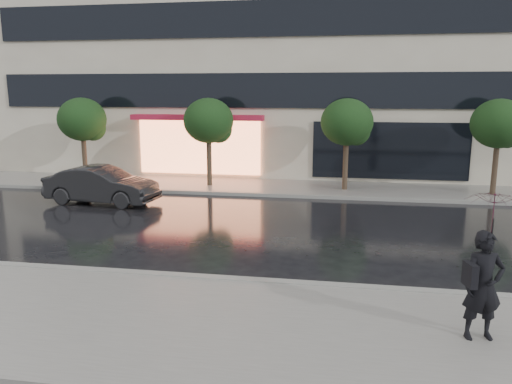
# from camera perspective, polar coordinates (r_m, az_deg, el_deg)

# --- Properties ---
(ground) EXTENTS (120.00, 120.00, 0.00)m
(ground) POSITION_cam_1_polar(r_m,az_deg,el_deg) (12.53, -3.78, -8.56)
(ground) COLOR black
(ground) RESTS_ON ground
(sidewalk_near) EXTENTS (60.00, 4.50, 0.12)m
(sidewalk_near) POSITION_cam_1_polar(r_m,az_deg,el_deg) (9.63, -8.41, -14.72)
(sidewalk_near) COLOR slate
(sidewalk_near) RESTS_ON ground
(sidewalk_far) EXTENTS (60.00, 3.50, 0.12)m
(sidewalk_far) POSITION_cam_1_polar(r_m,az_deg,el_deg) (22.27, 2.34, 0.54)
(sidewalk_far) COLOR slate
(sidewalk_far) RESTS_ON ground
(curb_near) EXTENTS (60.00, 0.25, 0.14)m
(curb_near) POSITION_cam_1_polar(r_m,az_deg,el_deg) (11.60, -4.94, -9.90)
(curb_near) COLOR gray
(curb_near) RESTS_ON ground
(curb_far) EXTENTS (60.00, 0.25, 0.14)m
(curb_far) POSITION_cam_1_polar(r_m,az_deg,el_deg) (20.57, 1.71, -0.35)
(curb_far) COLOR gray
(curb_far) RESTS_ON ground
(office_building) EXTENTS (30.00, 12.76, 18.00)m
(office_building) POSITION_cam_1_polar(r_m,az_deg,el_deg) (29.91, 4.52, 20.53)
(office_building) COLOR beige
(office_building) RESTS_ON ground
(tree_far_west) EXTENTS (2.20, 2.20, 3.99)m
(tree_far_west) POSITION_cam_1_polar(r_m,az_deg,el_deg) (24.50, -19.09, 7.67)
(tree_far_west) COLOR #33261C
(tree_far_west) RESTS_ON ground
(tree_mid_west) EXTENTS (2.20, 2.20, 3.99)m
(tree_mid_west) POSITION_cam_1_polar(r_m,az_deg,el_deg) (22.26, -5.28, 7.93)
(tree_mid_west) COLOR #33261C
(tree_mid_west) RESTS_ON ground
(tree_mid_east) EXTENTS (2.20, 2.20, 3.99)m
(tree_mid_east) POSITION_cam_1_polar(r_m,az_deg,el_deg) (21.51, 10.51, 7.66)
(tree_mid_east) COLOR #33261C
(tree_mid_east) RESTS_ON ground
(tree_far_east) EXTENTS (2.20, 2.20, 3.99)m
(tree_far_east) POSITION_cam_1_polar(r_m,az_deg,el_deg) (22.41, 26.14, 6.84)
(tree_far_east) COLOR #33261C
(tree_far_east) RESTS_ON ground
(parked_car) EXTENTS (4.50, 1.97, 1.44)m
(parked_car) POSITION_cam_1_polar(r_m,az_deg,el_deg) (20.12, -17.23, 0.76)
(parked_car) COLOR black
(parked_car) RESTS_ON ground
(pedestrian_with_umbrella) EXTENTS (1.12, 1.13, 2.57)m
(pedestrian_with_umbrella) POSITION_cam_1_polar(r_m,az_deg,el_deg) (9.18, 25.07, -5.82)
(pedestrian_with_umbrella) COLOR black
(pedestrian_with_umbrella) RESTS_ON sidewalk_near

